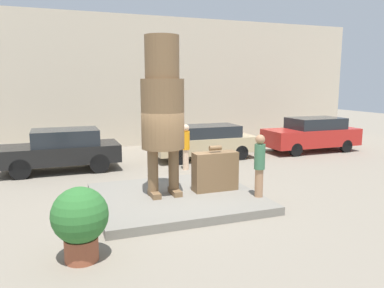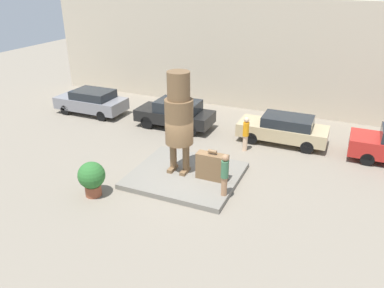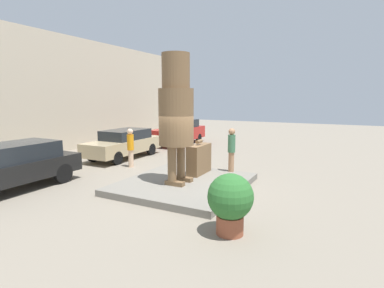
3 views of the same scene
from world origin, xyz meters
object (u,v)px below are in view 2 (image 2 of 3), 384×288
Objects in this scene: statue_figure at (179,115)px; tourist at (225,173)px; parked_car_tan at (284,129)px; planter_pot at (92,177)px; giant_suitcase at (212,166)px; worker_hivis at (246,133)px; parked_car_black at (176,113)px; parked_car_grey at (92,101)px.

statue_figure reaches higher than tourist.
parked_car_tan is 9.82m from planter_pot.
worker_hivis is (0.38, 3.58, 0.17)m from giant_suitcase.
parked_car_tan is 2.54× the size of worker_hivis.
worker_hivis is at bearing 55.64° from planter_pot.
parked_car_tan is 3.13× the size of planter_pot.
giant_suitcase is 4.75m from planter_pot.
statue_figure is 2.46m from giant_suitcase.
parked_car_black reaches higher than giant_suitcase.
parked_car_tan is at bearing 56.47° from statue_figure.
giant_suitcase is 0.76× the size of tourist.
planter_pot is (-5.80, -7.92, 0.02)m from parked_car_tan.
planter_pot is at bearing -160.34° from tourist.
parked_car_black is at bearing 90.91° from planter_pot.
parked_car_black is 7.66m from planter_pot.
parked_car_black is (-4.90, 5.95, -0.31)m from tourist.
tourist is at bearing 80.64° from parked_car_tan.
parked_car_tan is at bearing 53.80° from planter_pot.
parked_car_grey is 3.05× the size of planter_pot.
parked_car_grey reaches higher than parked_car_tan.
parked_car_grey is 9.66m from planter_pot.
giant_suitcase is 0.75× the size of worker_hivis.
worker_hivis reaches higher than parked_car_tan.
parked_car_tan is at bearing 47.51° from worker_hivis.
parked_car_tan is at bearing -178.88° from parked_car_grey.
tourist reaches higher than parked_car_grey.
statue_figure reaches higher than parked_car_tan.
tourist reaches higher than worker_hivis.
planter_pot is (0.12, -7.66, -0.04)m from parked_car_black.
statue_figure is 0.97× the size of parked_car_tan.
parked_car_black is (5.72, -0.03, 0.05)m from parked_car_grey.
statue_figure is 4.16m from planter_pot.
statue_figure reaches higher than parked_car_grey.
parked_car_grey is at bearing 150.56° from tourist.
tourist is 0.40× the size of parked_car_grey.
statue_figure is 6.44m from parked_car_tan.
statue_figure is at bearing 56.47° from parked_car_tan.
parked_car_grey is 10.23m from worker_hivis.
parked_car_tan is at bearing 80.64° from tourist.
statue_figure reaches higher than planter_pot.
worker_hivis reaches higher than parked_car_grey.
statue_figure reaches higher than worker_hivis.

